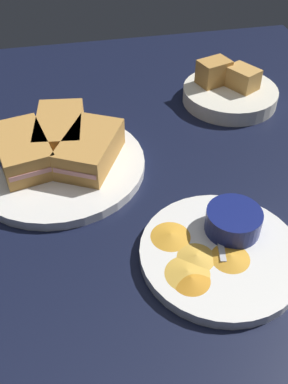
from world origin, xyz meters
TOP-DOWN VIEW (x-y plane):
  - ground_plane at (0.00, 0.00)cm, footprint 110.00×110.00cm
  - plate_sandwich_main at (-4.26, -9.27)cm, footprint 28.48×28.48cm
  - sandwich_half_near at (-3.34, -3.94)cm, footprint 15.04×12.78cm
  - sandwich_half_far at (-9.59, -8.35)cm, footprint 14.08×9.28cm
  - sandwich_half_extra at (-5.18, -14.60)cm, footprint 14.45×10.20cm
  - ramekin_dark_sauce at (-6.32, -15.33)cm, footprint 7.22×7.22cm
  - spoon_by_dark_ramekin at (-6.29, -9.66)cm, footprint 2.22×9.86cm
  - plate_chips_companion at (19.39, 10.60)cm, footprint 21.66×21.66cm
  - ramekin_light_gravy at (16.14, 13.31)cm, footprint 7.63×7.63cm
  - spoon_by_gravy_ramekin at (14.80, 11.57)cm, footprint 9.95×3.52cm
  - plantain_chip_scatter at (20.33, 6.56)cm, footprint 14.34×13.48cm
  - bread_basket_rear at (-19.51, 26.01)cm, footprint 18.95×18.95cm

SIDE VIEW (x-z plane):
  - ground_plane at x=0.00cm, z-range -3.00..0.00cm
  - plate_sandwich_main at x=-4.26cm, z-range 0.00..1.60cm
  - plate_chips_companion at x=19.39cm, z-range 0.00..1.60cm
  - plantain_chip_scatter at x=20.33cm, z-range 1.60..2.20cm
  - spoon_by_dark_ramekin at x=-6.29cm, z-range 1.56..2.36cm
  - spoon_by_gravy_ramekin at x=14.80cm, z-range 1.56..2.36cm
  - bread_basket_rear at x=-19.51cm, z-range -1.74..6.07cm
  - ramekin_light_gravy at x=16.14cm, z-range 1.74..5.04cm
  - ramekin_dark_sauce at x=-6.32cm, z-range 1.74..5.61cm
  - sandwich_half_near at x=-3.34cm, z-range 1.60..6.40cm
  - sandwich_half_far at x=-9.59cm, z-range 1.60..6.40cm
  - sandwich_half_extra at x=-5.18cm, z-range 1.60..6.40cm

